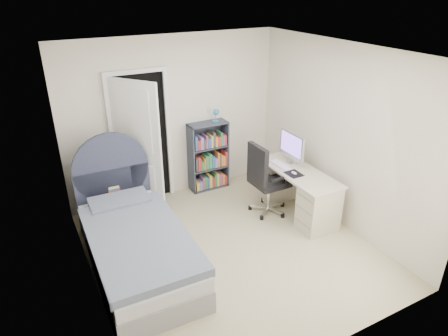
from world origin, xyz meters
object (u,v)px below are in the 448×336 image
bed (135,242)px  desk (296,190)px  office_chair (265,176)px  bookcase (209,159)px  floor_lamp (113,187)px  nightstand (117,196)px

bed → desk: 2.45m
desk → office_chair: (-0.43, 0.21, 0.23)m
bookcase → office_chair: size_ratio=1.22×
office_chair → bed: bearing=-172.9°
floor_lamp → desk: size_ratio=0.96×
nightstand → bookcase: size_ratio=0.45×
nightstand → floor_lamp: floor_lamp is taller
bed → floor_lamp: 1.09m
bed → desk: size_ratio=1.59×
bookcase → office_chair: (0.35, -1.12, 0.08)m
bed → floor_lamp: bearing=88.8°
floor_lamp → desk: floor_lamp is taller
bed → floor_lamp: (0.02, 1.06, 0.24)m
bed → bookcase: 2.17m
bookcase → desk: 1.55m
bed → office_chair: 2.06m
bed → bookcase: size_ratio=1.67×
nightstand → office_chair: office_chair is taller
floor_lamp → bed: bearing=-91.2°
floor_lamp → desk: 2.64m
bookcase → office_chair: 1.17m
nightstand → floor_lamp: bearing=-165.4°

